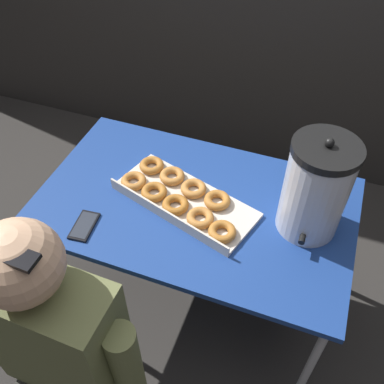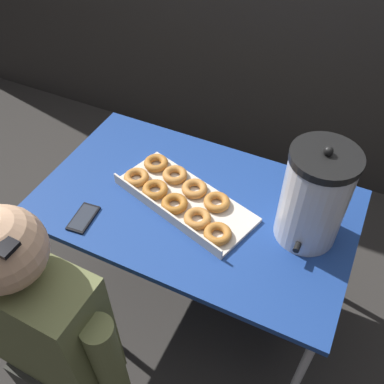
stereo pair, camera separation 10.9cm
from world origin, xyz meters
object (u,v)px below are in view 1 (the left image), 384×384
Objects in this scene: coffee_urn at (316,189)px; cell_phone at (84,226)px; person_seated at (66,355)px; donut_box at (181,197)px.

cell_phone is (-0.79, -0.31, -0.19)m from coffee_urn.
person_seated reaches higher than cell_phone.
coffee_urn is 1.02m from person_seated.
coffee_urn is (0.49, 0.05, 0.18)m from donut_box.
cell_phone is 0.47m from person_seated.
donut_box is at bearing -101.33° from person_seated.
donut_box is 0.53m from coffee_urn.
coffee_urn is at bearing -130.13° from person_seated.
coffee_urn is 0.87m from cell_phone.
person_seated is at bearing -85.61° from donut_box.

